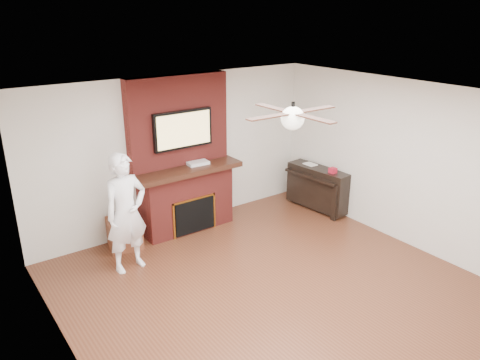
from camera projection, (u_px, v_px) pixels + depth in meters
room_shell at (289, 208)px, 5.49m from camera, size 5.36×5.86×2.86m
fireplace at (183, 170)px, 7.52m from camera, size 1.78×0.64×2.50m
tv at (183, 129)px, 7.24m from camera, size 1.00×0.08×0.60m
ceiling_fan at (293, 117)px, 5.11m from camera, size 1.21×1.21×0.31m
person at (126, 213)px, 6.34m from camera, size 0.66×0.48×1.69m
side_table at (124, 231)px, 7.12m from camera, size 0.55×0.55×0.54m
piano at (318, 187)px, 8.41m from camera, size 0.56×1.23×0.87m
cable_box at (198, 163)px, 7.52m from camera, size 0.35×0.22×0.05m
candle_orange at (186, 229)px, 7.63m from camera, size 0.06×0.06×0.12m
candle_green at (187, 229)px, 7.65m from camera, size 0.07×0.07×0.09m
candle_cream at (198, 225)px, 7.76m from camera, size 0.08×0.08×0.12m
candle_blue at (203, 225)px, 7.82m from camera, size 0.06×0.06×0.08m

